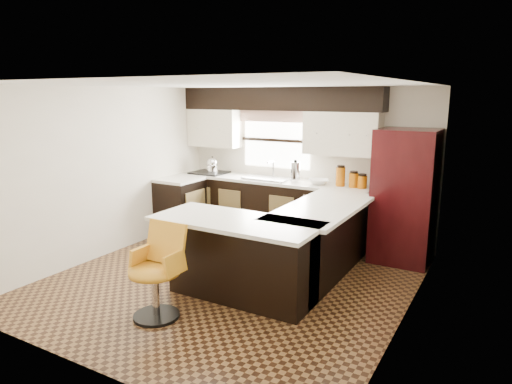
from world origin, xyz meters
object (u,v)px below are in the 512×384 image
Objects in this scene: peninsula_long at (318,243)px; refrigerator at (405,196)px; peninsula_return at (242,260)px; bar_chair at (154,273)px.

peninsula_long is 1.06× the size of refrigerator.
refrigerator is at bearing 58.66° from peninsula_return.
peninsula_long is 1.11m from peninsula_return.
peninsula_return is at bearing -121.34° from refrigerator.
bar_chair is (-1.83, -3.02, -0.43)m from refrigerator.
bar_chair is at bearing -121.27° from refrigerator.
refrigerator reaches higher than bar_chair.
peninsula_return is at bearing -118.30° from peninsula_long.
bar_chair is at bearing -119.63° from peninsula_long.
refrigerator is 3.56m from bar_chair.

